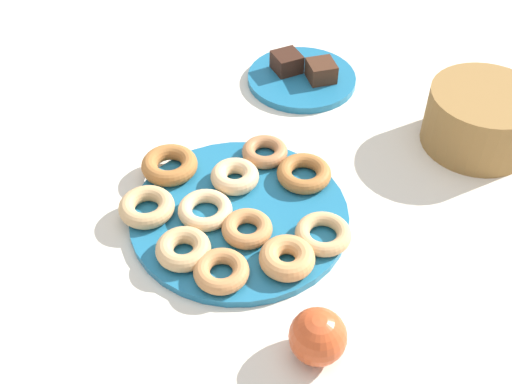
{
  "coord_description": "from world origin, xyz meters",
  "views": [
    {
      "loc": [
        0.62,
        -0.31,
        0.73
      ],
      "look_at": [
        0.0,
        0.03,
        0.04
      ],
      "focal_mm": 44.72,
      "sensor_mm": 36.0,
      "label": 1
    }
  ],
  "objects_px": {
    "donut_4": "(183,249)",
    "cake_plate": "(302,79)",
    "donut_5": "(170,165)",
    "donut_1": "(304,173)",
    "donut_3": "(235,176)",
    "donut_7": "(247,229)",
    "brownie_near": "(287,62)",
    "basket": "(481,119)",
    "donut_0": "(205,210)",
    "donut_9": "(265,152)",
    "donut_10": "(287,258)",
    "brownie_far": "(321,71)",
    "donut_plate": "(239,215)",
    "apple": "(318,337)",
    "donut_8": "(147,207)",
    "donut_2": "(323,234)",
    "donut_6": "(221,271)"
  },
  "relations": [
    {
      "from": "donut_1",
      "to": "donut_3",
      "type": "xyz_separation_m",
      "value": [
        -0.05,
        -0.1,
        0.0
      ]
    },
    {
      "from": "donut_8",
      "to": "donut_10",
      "type": "relative_size",
      "value": 1.07
    },
    {
      "from": "donut_0",
      "to": "donut_2",
      "type": "relative_size",
      "value": 1.0
    },
    {
      "from": "donut_plate",
      "to": "donut_6",
      "type": "xyz_separation_m",
      "value": [
        0.1,
        -0.08,
        0.02
      ]
    },
    {
      "from": "donut_3",
      "to": "donut_7",
      "type": "xyz_separation_m",
      "value": [
        0.11,
        -0.04,
        -0.0
      ]
    },
    {
      "from": "donut_5",
      "to": "donut_7",
      "type": "bearing_deg",
      "value": 13.8
    },
    {
      "from": "donut_3",
      "to": "donut_4",
      "type": "relative_size",
      "value": 0.98
    },
    {
      "from": "brownie_far",
      "to": "donut_9",
      "type": "bearing_deg",
      "value": -54.7
    },
    {
      "from": "donut_3",
      "to": "brownie_far",
      "type": "relative_size",
      "value": 1.52
    },
    {
      "from": "donut_10",
      "to": "donut_5",
      "type": "bearing_deg",
      "value": -165.74
    },
    {
      "from": "donut_8",
      "to": "donut_9",
      "type": "xyz_separation_m",
      "value": [
        -0.03,
        0.22,
        -0.0
      ]
    },
    {
      "from": "donut_2",
      "to": "donut_6",
      "type": "distance_m",
      "value": 0.16
    },
    {
      "from": "donut_1",
      "to": "apple",
      "type": "relative_size",
      "value": 1.19
    },
    {
      "from": "apple",
      "to": "donut_1",
      "type": "bearing_deg",
      "value": 151.08
    },
    {
      "from": "donut_1",
      "to": "donut_3",
      "type": "relative_size",
      "value": 1.13
    },
    {
      "from": "donut_2",
      "to": "donut_9",
      "type": "relative_size",
      "value": 1.09
    },
    {
      "from": "cake_plate",
      "to": "donut_4",
      "type": "bearing_deg",
      "value": -51.96
    },
    {
      "from": "apple",
      "to": "donut_3",
      "type": "bearing_deg",
      "value": 171.14
    },
    {
      "from": "donut_5",
      "to": "apple",
      "type": "distance_m",
      "value": 0.4
    },
    {
      "from": "donut_8",
      "to": "basket",
      "type": "distance_m",
      "value": 0.59
    },
    {
      "from": "donut_2",
      "to": "apple",
      "type": "xyz_separation_m",
      "value": [
        0.15,
        -0.11,
        0.01
      ]
    },
    {
      "from": "donut_7",
      "to": "apple",
      "type": "relative_size",
      "value": 1.03
    },
    {
      "from": "donut_5",
      "to": "donut_8",
      "type": "relative_size",
      "value": 1.07
    },
    {
      "from": "donut_1",
      "to": "donut_7",
      "type": "bearing_deg",
      "value": -65.94
    },
    {
      "from": "donut_9",
      "to": "cake_plate",
      "type": "bearing_deg",
      "value": 133.75
    },
    {
      "from": "donut_8",
      "to": "basket",
      "type": "relative_size",
      "value": 0.45
    },
    {
      "from": "donut_9",
      "to": "cake_plate",
      "type": "height_order",
      "value": "donut_9"
    },
    {
      "from": "donut_4",
      "to": "donut_7",
      "type": "height_order",
      "value": "donut_4"
    },
    {
      "from": "donut_plate",
      "to": "donut_10",
      "type": "distance_m",
      "value": 0.13
    },
    {
      "from": "donut_plate",
      "to": "donut_1",
      "type": "bearing_deg",
      "value": 97.21
    },
    {
      "from": "donut_4",
      "to": "donut_3",
      "type": "bearing_deg",
      "value": 126.37
    },
    {
      "from": "donut_plate",
      "to": "donut_7",
      "type": "distance_m",
      "value": 0.05
    },
    {
      "from": "brownie_near",
      "to": "basket",
      "type": "distance_m",
      "value": 0.39
    },
    {
      "from": "donut_2",
      "to": "cake_plate",
      "type": "bearing_deg",
      "value": 152.36
    },
    {
      "from": "brownie_far",
      "to": "basket",
      "type": "bearing_deg",
      "value": 27.09
    },
    {
      "from": "donut_4",
      "to": "cake_plate",
      "type": "relative_size",
      "value": 0.38
    },
    {
      "from": "donut_plate",
      "to": "donut_9",
      "type": "relative_size",
      "value": 4.4
    },
    {
      "from": "cake_plate",
      "to": "donut_0",
      "type": "bearing_deg",
      "value": -52.89
    },
    {
      "from": "brownie_near",
      "to": "basket",
      "type": "bearing_deg",
      "value": 28.76
    },
    {
      "from": "donut_3",
      "to": "donut_5",
      "type": "bearing_deg",
      "value": -133.15
    },
    {
      "from": "donut_2",
      "to": "brownie_near",
      "type": "height_order",
      "value": "brownie_near"
    },
    {
      "from": "brownie_near",
      "to": "basket",
      "type": "height_order",
      "value": "basket"
    },
    {
      "from": "donut_5",
      "to": "cake_plate",
      "type": "xyz_separation_m",
      "value": [
        -0.13,
        0.34,
        -0.02
      ]
    },
    {
      "from": "donut_7",
      "to": "donut_3",
      "type": "bearing_deg",
      "value": 161.66
    },
    {
      "from": "donut_3",
      "to": "donut_6",
      "type": "xyz_separation_m",
      "value": [
        0.16,
        -0.11,
        -0.0
      ]
    },
    {
      "from": "donut_4",
      "to": "cake_plate",
      "type": "xyz_separation_m",
      "value": [
        -0.31,
        0.39,
        -0.02
      ]
    },
    {
      "from": "donut_7",
      "to": "donut_10",
      "type": "bearing_deg",
      "value": 15.33
    },
    {
      "from": "donut_5",
      "to": "donut_7",
      "type": "height_order",
      "value": "donut_5"
    },
    {
      "from": "donut_0",
      "to": "donut_9",
      "type": "bearing_deg",
      "value": 116.92
    },
    {
      "from": "donut_0",
      "to": "donut_2",
      "type": "bearing_deg",
      "value": 45.61
    }
  ]
}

